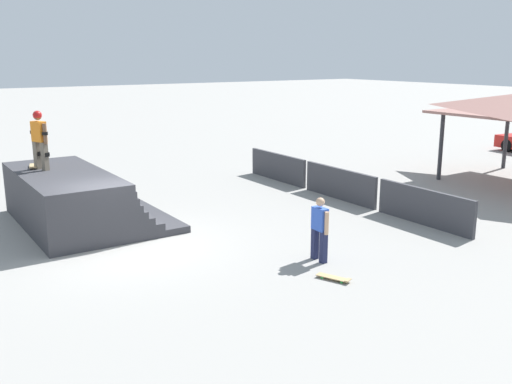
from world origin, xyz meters
TOP-DOWN VIEW (x-y plane):
  - ground_plane at (0.00, 0.00)m, footprint 160.00×160.00m
  - quarter_pipe_ramp at (-2.79, -0.51)m, footprint 5.24×3.78m
  - skater_on_deck at (-3.53, -1.14)m, footprint 0.72×0.42m
  - skateboard_on_deck at (-3.95, -1.30)m, footprint 0.78×0.37m
  - bystander_walking at (3.48, 3.41)m, footprint 0.62×0.22m
  - skateboard_on_ground at (4.62, 2.91)m, footprint 0.79×0.49m
  - barrier_fence at (-0.78, 7.84)m, footprint 10.62×0.12m

SIDE VIEW (x-z plane):
  - ground_plane at x=0.00m, z-range 0.00..0.00m
  - skateboard_on_ground at x=4.62m, z-range 0.01..0.10m
  - barrier_fence at x=-0.78m, z-range 0.00..1.05m
  - quarter_pipe_ramp at x=-2.79m, z-range -0.07..1.47m
  - bystander_walking at x=3.48m, z-range 0.09..1.63m
  - skateboard_on_deck at x=-3.95m, z-range 1.56..1.64m
  - skater_on_deck at x=-3.53m, z-range 1.67..3.36m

